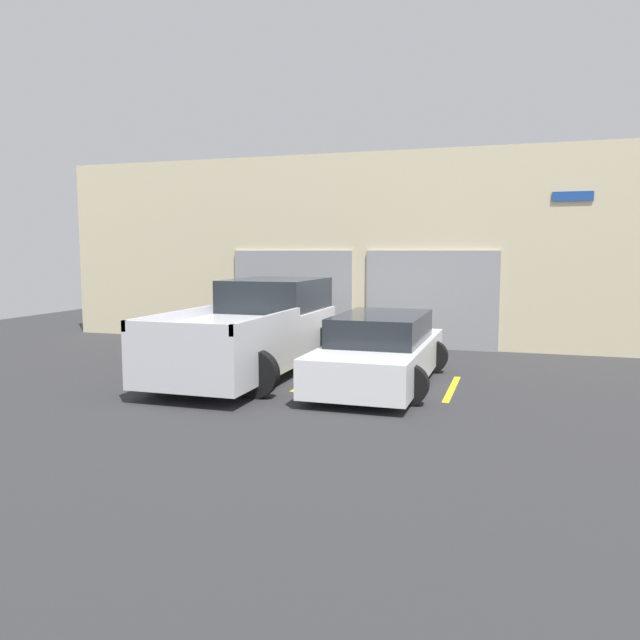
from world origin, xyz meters
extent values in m
plane|color=#2D2D30|center=(0.00, 0.00, 0.00)|extent=(28.00, 28.00, 0.00)
cube|color=beige|center=(0.00, 3.30, 2.48)|extent=(17.67, 0.60, 4.97)
cube|color=#939399|center=(-2.05, 2.96, 1.24)|extent=(3.31, 0.08, 2.47)
cube|color=#939399|center=(1.65, 2.96, 1.24)|extent=(3.31, 0.08, 2.47)
cube|color=#1E4799|center=(4.86, 2.97, 3.72)|extent=(0.90, 0.03, 0.22)
cube|color=silver|center=(-1.32, -1.55, 0.70)|extent=(1.97, 5.48, 0.95)
cube|color=#1E2328|center=(-1.32, -0.05, 1.52)|extent=(1.81, 2.47, 0.68)
cube|color=silver|center=(-2.27, -2.79, 1.27)|extent=(0.08, 3.01, 0.18)
cube|color=silver|center=(-0.38, -2.79, 1.27)|extent=(0.08, 3.01, 0.18)
cube|color=silver|center=(-1.32, -4.25, 1.27)|extent=(1.97, 0.08, 0.18)
cylinder|color=black|center=(-2.20, 0.14, 0.41)|extent=(0.82, 0.22, 0.82)
cylinder|color=black|center=(-0.45, 0.14, 0.41)|extent=(0.82, 0.22, 0.82)
cylinder|color=black|center=(-2.20, -3.25, 0.41)|extent=(0.82, 0.22, 0.82)
cylinder|color=black|center=(-0.45, -3.25, 0.41)|extent=(0.82, 0.22, 0.82)
cube|color=white|center=(1.32, -1.55, 0.47)|extent=(1.75, 4.55, 0.64)
cube|color=#1E2328|center=(1.32, -1.44, 1.04)|extent=(1.54, 2.50, 0.51)
cylinder|color=black|center=(0.56, -0.14, 0.33)|extent=(0.66, 0.22, 0.66)
cylinder|color=black|center=(2.09, -0.14, 0.33)|extent=(0.66, 0.22, 0.66)
cylinder|color=black|center=(0.56, -2.97, 0.33)|extent=(0.66, 0.22, 0.66)
cylinder|color=black|center=(2.09, -2.97, 0.33)|extent=(0.66, 0.22, 0.66)
cube|color=gold|center=(-2.64, -1.55, 0.00)|extent=(0.12, 2.20, 0.01)
cube|color=gold|center=(0.00, -1.55, 0.00)|extent=(0.12, 2.20, 0.01)
cube|color=gold|center=(2.64, -1.55, 0.00)|extent=(0.12, 2.20, 0.01)
camera|label=1|loc=(3.69, -12.73, 2.46)|focal=35.00mm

